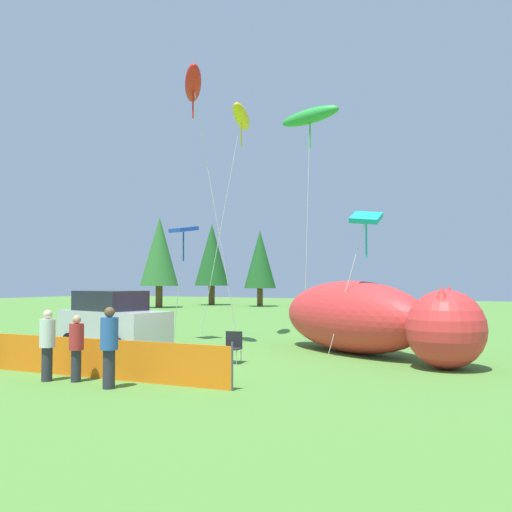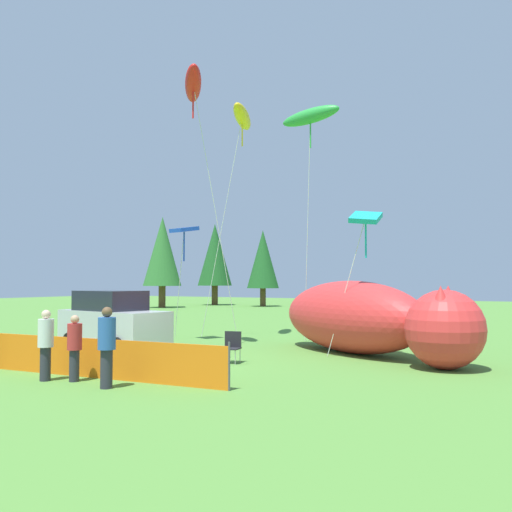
% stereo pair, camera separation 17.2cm
% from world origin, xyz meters
% --- Properties ---
extents(ground_plane, '(120.00, 120.00, 0.00)m').
position_xyz_m(ground_plane, '(0.00, 0.00, 0.00)').
color(ground_plane, '#548C38').
extents(parked_car, '(4.36, 2.43, 2.10)m').
position_xyz_m(parked_car, '(-3.21, 1.33, 1.03)').
color(parked_car, '#B7BCC1').
rests_on(parked_car, ground).
extents(folding_chair, '(0.65, 0.65, 0.92)m').
position_xyz_m(folding_chair, '(1.84, 0.94, 0.53)').
color(folding_chair, black).
rests_on(folding_chair, ground).
extents(inflatable_cat, '(8.19, 6.25, 2.44)m').
position_xyz_m(inflatable_cat, '(4.79, 4.54, 1.13)').
color(inflatable_cat, red).
rests_on(inflatable_cat, ground).
extents(safety_fence, '(9.53, 0.52, 1.08)m').
position_xyz_m(safety_fence, '(-0.70, -3.03, 0.49)').
color(safety_fence, orange).
rests_on(safety_fence, ground).
extents(spectator_in_white_shirt, '(0.40, 0.40, 1.84)m').
position_xyz_m(spectator_in_white_shirt, '(1.45, -3.89, 1.01)').
color(spectator_in_white_shirt, '#2D2D38').
rests_on(spectator_in_white_shirt, ground).
extents(spectator_in_black_shirt, '(0.35, 0.35, 1.60)m').
position_xyz_m(spectator_in_black_shirt, '(0.15, -3.61, 0.88)').
color(spectator_in_black_shirt, '#2D2D38').
rests_on(spectator_in_black_shirt, ground).
extents(spectator_in_yellow_shirt, '(0.38, 0.38, 1.72)m').
position_xyz_m(spectator_in_yellow_shirt, '(-0.55, -3.88, 0.94)').
color(spectator_in_yellow_shirt, '#2D2D38').
rests_on(spectator_in_yellow_shirt, ground).
extents(kite_teal_diamond, '(1.73, 0.97, 4.75)m').
position_xyz_m(kite_teal_diamond, '(5.02, 3.93, 4.40)').
color(kite_teal_diamond, silver).
rests_on(kite_teal_diamond, ground).
extents(kite_red_lizard, '(1.89, 2.84, 10.37)m').
position_xyz_m(kite_red_lizard, '(-1.38, 3.48, 9.72)').
color(kite_red_lizard, silver).
rests_on(kite_red_lizard, ground).
extents(kite_yellow_hero, '(2.71, 2.91, 10.08)m').
position_xyz_m(kite_yellow_hero, '(-1.71, 7.65, 9.59)').
color(kite_yellow_hero, silver).
rests_on(kite_yellow_hero, ground).
extents(kite_blue_box, '(1.64, 1.40, 4.70)m').
position_xyz_m(kite_blue_box, '(-3.10, 5.32, 4.47)').
color(kite_blue_box, silver).
rests_on(kite_blue_box, ground).
extents(kite_green_fish, '(2.72, 0.97, 9.53)m').
position_xyz_m(kite_green_fish, '(1.67, 7.32, 9.07)').
color(kite_green_fish, silver).
rests_on(kite_green_fish, ground).
extents(horizon_tree_east, '(3.47, 3.47, 8.29)m').
position_xyz_m(horizon_tree_east, '(-20.94, 35.21, 5.09)').
color(horizon_tree_east, brown).
rests_on(horizon_tree_east, ground).
extents(horizon_tree_west, '(3.51, 3.51, 8.37)m').
position_xyz_m(horizon_tree_west, '(-22.10, 28.11, 5.14)').
color(horizon_tree_west, brown).
rests_on(horizon_tree_west, ground).
extents(horizon_tree_mid, '(3.08, 3.08, 7.35)m').
position_xyz_m(horizon_tree_mid, '(-15.14, 34.76, 4.51)').
color(horizon_tree_mid, brown).
rests_on(horizon_tree_mid, ground).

